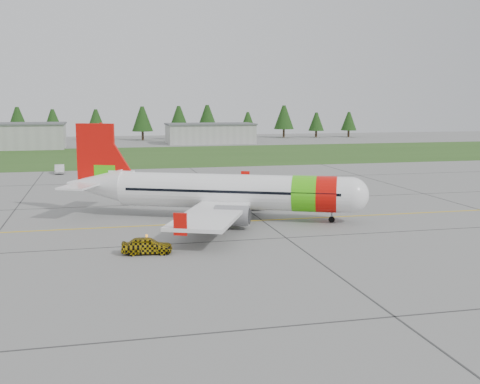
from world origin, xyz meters
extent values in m
plane|color=gray|center=(0.00, 0.00, 0.00)|extent=(320.00, 320.00, 0.00)
cylinder|color=white|center=(7.38, 9.53, 2.80)|extent=(22.90, 12.79, 3.52)
sphere|color=white|center=(18.11, 4.74, 2.80)|extent=(3.52, 3.52, 3.52)
cone|color=white|center=(-6.24, 15.60, 3.12)|extent=(7.21, 5.80, 3.52)
cube|color=black|center=(18.35, 4.63, 3.12)|extent=(2.28, 2.73, 0.51)
cylinder|color=#48D10F|center=(13.98, 6.58, 2.80)|extent=(3.61, 4.25, 3.60)
cylinder|color=red|center=(15.96, 5.70, 2.80)|extent=(3.28, 4.10, 3.60)
cube|color=white|center=(6.96, 9.71, 1.81)|extent=(16.32, 28.44, 0.33)
cube|color=red|center=(11.99, 23.20, 2.30)|extent=(1.06, 0.59, 1.81)
cube|color=red|center=(0.28, -3.04, 2.30)|extent=(1.06, 0.59, 1.81)
cylinder|color=gray|center=(10.23, 13.70, 1.31)|extent=(3.74, 3.06, 1.90)
cylinder|color=gray|center=(6.18, 4.62, 1.31)|extent=(3.74, 3.06, 1.90)
cube|color=red|center=(-6.08, 15.53, 6.15)|extent=(3.93, 1.99, 6.87)
cube|color=#48D10F|center=(-5.17, 15.12, 4.16)|extent=(2.30, 1.30, 2.17)
cube|color=white|center=(-6.66, 15.79, 3.34)|extent=(6.87, 10.67, 0.20)
cylinder|color=slate|center=(16.45, 5.48, 0.63)|extent=(0.16, 0.16, 1.27)
cylinder|color=black|center=(16.45, 5.48, 0.31)|extent=(0.66, 0.48, 0.61)
cylinder|color=slate|center=(7.17, 12.39, 0.86)|extent=(0.20, 0.20, 1.72)
cylinder|color=black|center=(6.84, 12.54, 0.47)|extent=(1.02, 0.75, 0.94)
cylinder|color=slate|center=(5.11, 7.77, 0.86)|extent=(0.20, 0.20, 1.72)
cylinder|color=black|center=(4.78, 7.92, 0.47)|extent=(1.02, 0.75, 0.94)
imported|color=gold|center=(-2.34, -2.77, 1.99)|extent=(1.54, 1.76, 3.98)
imported|color=silver|center=(-12.18, 53.72, 2.19)|extent=(1.59, 1.51, 4.38)
cube|color=#30561E|center=(0.00, 82.00, 0.01)|extent=(320.00, 50.00, 0.03)
cube|color=gold|center=(0.00, 8.00, 0.01)|extent=(120.00, 0.25, 0.02)
cube|color=#A8A8A3|center=(25.00, 118.00, 2.60)|extent=(24.00, 12.00, 5.20)
camera|label=1|loc=(-5.78, -49.23, 11.94)|focal=45.00mm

